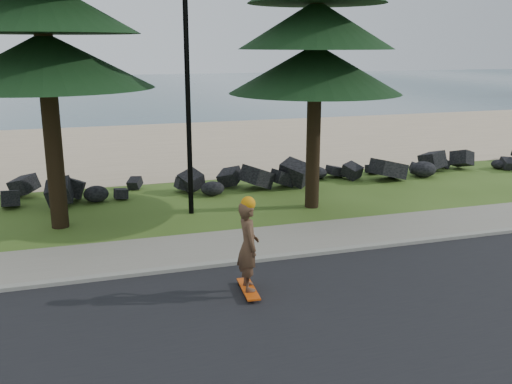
% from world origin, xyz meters
% --- Properties ---
extents(ground, '(160.00, 160.00, 0.00)m').
position_xyz_m(ground, '(0.00, 0.00, 0.00)').
color(ground, '#3A561B').
rests_on(ground, ground).
extents(road, '(160.00, 7.00, 0.02)m').
position_xyz_m(road, '(0.00, -4.50, 0.01)').
color(road, black).
rests_on(road, ground).
extents(kerb, '(160.00, 0.20, 0.10)m').
position_xyz_m(kerb, '(0.00, -0.90, 0.05)').
color(kerb, gray).
rests_on(kerb, ground).
extents(sidewalk, '(160.00, 2.00, 0.08)m').
position_xyz_m(sidewalk, '(0.00, 0.20, 0.04)').
color(sidewalk, gray).
rests_on(sidewalk, ground).
extents(beach_sand, '(160.00, 15.00, 0.01)m').
position_xyz_m(beach_sand, '(0.00, 14.50, 0.01)').
color(beach_sand, tan).
rests_on(beach_sand, ground).
extents(ocean, '(160.00, 58.00, 0.01)m').
position_xyz_m(ocean, '(0.00, 51.00, 0.00)').
color(ocean, '#31525D').
rests_on(ocean, ground).
extents(seawall_boulders, '(60.00, 2.40, 1.10)m').
position_xyz_m(seawall_boulders, '(0.00, 5.60, 0.00)').
color(seawall_boulders, black).
rests_on(seawall_boulders, ground).
extents(lamp_post, '(0.25, 0.14, 8.14)m').
position_xyz_m(lamp_post, '(0.00, 3.20, 4.13)').
color(lamp_post, black).
rests_on(lamp_post, ground).
extents(skateboarder, '(0.45, 1.04, 1.91)m').
position_xyz_m(skateboarder, '(0.00, -2.42, 0.96)').
color(skateboarder, '#D1480C').
rests_on(skateboarder, ground).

